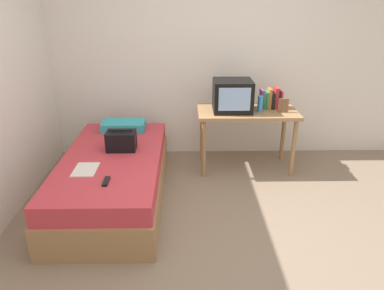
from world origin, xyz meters
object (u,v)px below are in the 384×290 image
Objects in this scene: book_row at (271,99)px; pillow at (124,126)px; magazine at (86,169)px; picture_frame at (283,105)px; water_bottle at (260,104)px; handbag at (121,141)px; bed at (114,178)px; desk at (247,118)px; tv at (232,96)px; remote_dark at (106,181)px.

book_row is 1.78m from pillow.
picture_frame is at bearing 25.17° from magazine.
magazine is (-0.19, -1.06, -0.05)m from pillow.
water_bottle is at bearing -136.67° from book_row.
handbag reaches higher than pillow.
bed is 1.69m from desk.
water_bottle is at bearing -2.22° from pillow.
picture_frame is (0.58, -0.07, -0.10)m from tv.
bed is 0.62m from remote_dark.
water_bottle reaches higher than desk.
tv is (1.29, 0.72, 0.67)m from bed.
remote_dark is at bearing -141.40° from water_bottle.
bed is at bearing -150.94° from tv.
water_bottle is at bearing 38.60° from remote_dark.
remote_dark is at bearing -87.79° from pillow.
bed is at bearing -90.63° from pillow.
tv reaches higher than magazine.
bed is 12.82× the size of remote_dark.
tv is 1.37m from handbag.
desk is at bearing -162.27° from book_row.
desk reaches higher than handbag.
desk is 2.31× the size of pillow.
magazine is (-2.05, -0.96, -0.32)m from picture_frame.
pillow is at bearing 79.80° from magazine.
remote_dark is at bearing -91.82° from handbag.
desk is at bearing 42.35° from remote_dark.
book_row reaches higher than pillow.
bed is at bearing -157.14° from water_bottle.
remote_dark is (0.05, -1.30, -0.04)m from pillow.
desk is 7.24× the size of picture_frame.
desk is 7.44× the size of remote_dark.
book_row is (0.29, 0.09, 0.20)m from desk.
book_row is at bearing 17.73° from desk.
magazine is at bearing -119.93° from bed.
bed is 1.84m from water_bottle.
book_row is (1.76, 0.82, 0.60)m from bed.
picture_frame is (1.87, 0.65, 0.57)m from bed.
handbag is (-1.68, -0.68, -0.25)m from book_row.
tv is at bearing -1.05° from pillow.
pillow is 1.07m from magazine.
handbag is 1.03× the size of magazine.
desk reaches higher than bed.
picture_frame is at bearing -6.60° from tv.
picture_frame is 0.55× the size of magazine.
water_bottle is at bearing 19.11° from handbag.
handbag is (0.07, -0.59, 0.05)m from pillow.
pillow is at bearing 97.00° from handbag.
book_row is 0.84× the size of handbag.
desk is (1.48, 0.73, 0.40)m from bed.
water_bottle reaches higher than bed.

